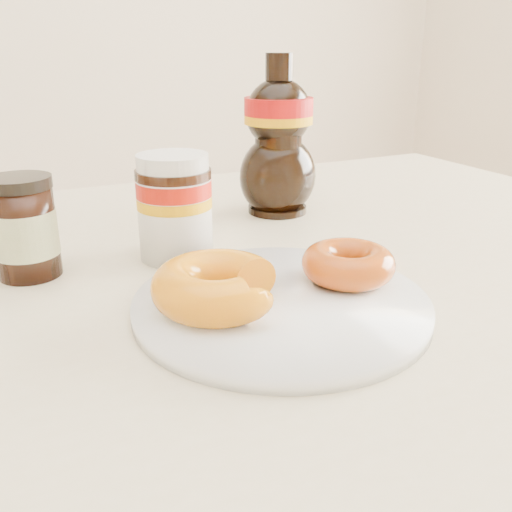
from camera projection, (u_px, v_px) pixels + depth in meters
name	position (u px, v px, depth m)	size (l,w,h in m)	color
dining_table	(167.00, 366.00, 0.57)	(1.40, 0.90, 0.75)	beige
plate	(281.00, 304.00, 0.50)	(0.26, 0.26, 0.01)	white
donut_bitten	(217.00, 286.00, 0.48)	(0.11, 0.11, 0.04)	orange
donut_whole	(348.00, 264.00, 0.53)	(0.09, 0.09, 0.03)	#AA3F0B
nutella_jar	(175.00, 203.00, 0.61)	(0.08, 0.08, 0.11)	white
syrup_bottle	(278.00, 136.00, 0.76)	(0.11, 0.09, 0.21)	black
dark_jar	(25.00, 228.00, 0.56)	(0.06, 0.06, 0.10)	black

